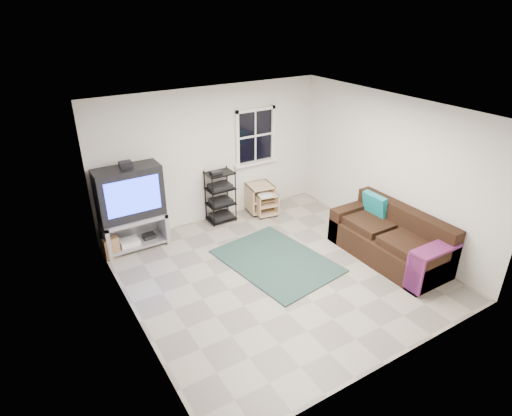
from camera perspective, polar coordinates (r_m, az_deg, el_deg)
room at (r=8.57m, az=-0.09°, el=9.12°), size 4.60×4.62×4.60m
tv_unit at (r=7.59m, az=-16.40°, el=0.86°), size 1.09×0.54×1.60m
av_rack at (r=8.38m, az=-4.75°, el=1.15°), size 0.53×0.38×1.05m
side_table_left at (r=8.81m, az=0.40°, el=1.52°), size 0.56×0.56×0.59m
side_table_right at (r=8.68m, az=1.21°, el=0.82°), size 0.48×0.48×0.49m
sofa at (r=7.55m, az=17.52°, el=-4.12°), size 0.91×2.05×0.94m
shag_rug at (r=7.26m, az=2.73°, el=-7.04°), size 1.69×2.14×0.02m
paper_bag at (r=7.69m, az=-18.77°, el=-5.02°), size 0.28×0.21×0.36m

